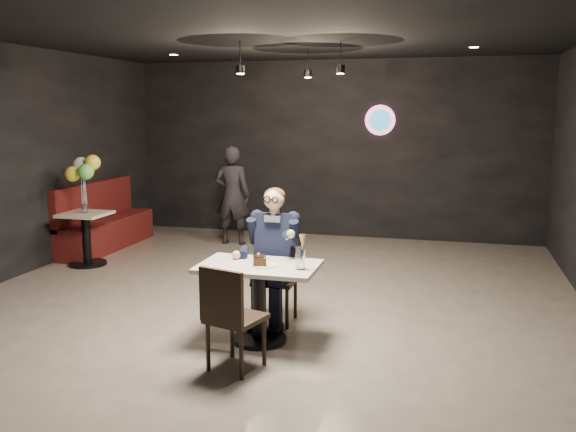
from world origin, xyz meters
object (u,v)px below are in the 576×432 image
(balloon_vase, at_px, (85,208))
(chair_far, at_px, (275,279))
(chair_near, at_px, (236,316))
(sundae_glass, at_px, (300,258))
(passerby, at_px, (232,195))
(main_table, at_px, (259,303))
(side_table, at_px, (86,239))
(booth_bench, at_px, (106,216))
(seated_man, at_px, (275,254))

(balloon_vase, bearing_deg, chair_far, -26.04)
(chair_far, bearing_deg, chair_near, -90.00)
(chair_far, height_order, sundae_glass, sundae_glass)
(balloon_vase, relative_size, passerby, 0.08)
(main_table, xyz_separation_m, chair_far, (0.00, 0.55, 0.09))
(chair_near, height_order, side_table, chair_near)
(booth_bench, bearing_deg, side_table, -73.30)
(main_table, bearing_deg, balloon_vase, 146.62)
(balloon_vase, bearing_deg, passerby, 50.51)
(sundae_glass, height_order, balloon_vase, sundae_glass)
(seated_man, relative_size, side_table, 1.91)
(main_table, bearing_deg, sundae_glass, -8.63)
(sundae_glass, bearing_deg, side_table, 148.99)
(booth_bench, xyz_separation_m, balloon_vase, (0.30, -1.00, 0.29))
(chair_far, height_order, balloon_vase, chair_far)
(main_table, height_order, chair_near, chair_near)
(booth_bench, height_order, balloon_vase, booth_bench)
(main_table, relative_size, passerby, 0.69)
(chair_far, distance_m, booth_bench, 4.37)
(chair_near, xyz_separation_m, balloon_vase, (-3.23, 2.76, 0.36))
(seated_man, bearing_deg, side_table, 153.96)
(sundae_glass, height_order, booth_bench, booth_bench)
(side_table, bearing_deg, seated_man, -26.04)
(booth_bench, xyz_separation_m, side_table, (0.30, -1.00, -0.15))
(seated_man, distance_m, passerby, 3.82)
(booth_bench, relative_size, side_table, 2.78)
(sundae_glass, distance_m, balloon_vase, 4.25)
(seated_man, relative_size, balloon_vase, 10.66)
(booth_bench, height_order, side_table, booth_bench)
(main_table, relative_size, balloon_vase, 8.15)
(balloon_vase, distance_m, passerby, 2.38)
(main_table, distance_m, sundae_glass, 0.63)
(seated_man, bearing_deg, chair_far, 0.00)
(main_table, xyz_separation_m, booth_bench, (-3.53, 3.13, 0.15))
(main_table, relative_size, chair_far, 1.20)
(chair_far, xyz_separation_m, balloon_vase, (-3.23, 1.58, 0.36))
(seated_man, xyz_separation_m, balloon_vase, (-3.23, 1.58, 0.10))
(chair_far, relative_size, seated_man, 0.64)
(sundae_glass, height_order, side_table, sundae_glass)
(seated_man, distance_m, booth_bench, 4.37)
(main_table, relative_size, seated_man, 0.76)
(side_table, xyz_separation_m, balloon_vase, (0.00, 0.00, 0.44))
(seated_man, height_order, passerby, passerby)
(balloon_vase, bearing_deg, sundae_glass, -31.01)
(chair_near, relative_size, sundae_glass, 4.61)
(chair_far, bearing_deg, seated_man, 0.00)
(side_table, bearing_deg, sundae_glass, -31.01)
(sundae_glass, xyz_separation_m, side_table, (-3.64, 2.19, -0.47))
(chair_far, bearing_deg, passerby, 116.65)
(chair_far, bearing_deg, main_table, -90.00)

